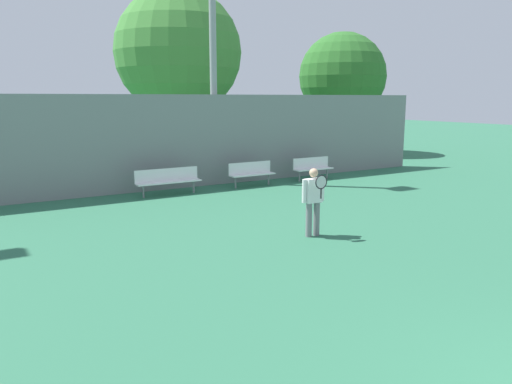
# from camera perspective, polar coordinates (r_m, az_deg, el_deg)

# --- Properties ---
(tennis_player) EXTENTS (0.59, 0.40, 1.54)m
(tennis_player) POSITION_cam_1_polar(r_m,az_deg,el_deg) (11.13, 6.58, -0.71)
(tennis_player) COLOR slate
(tennis_player) RESTS_ON ground_plane
(bench_courtside_far) EXTENTS (2.12, 0.40, 0.84)m
(bench_courtside_far) POSITION_cam_1_polar(r_m,az_deg,el_deg) (16.16, -10.04, 1.50)
(bench_courtside_far) COLOR white
(bench_courtside_far) RESTS_ON ground_plane
(bench_adjacent_court) EXTENTS (1.68, 0.40, 0.84)m
(bench_adjacent_court) POSITION_cam_1_polar(r_m,az_deg,el_deg) (17.49, -0.56, 2.34)
(bench_adjacent_court) COLOR white
(bench_adjacent_court) RESTS_ON ground_plane
(bench_by_gate) EXTENTS (1.62, 0.40, 0.84)m
(bench_by_gate) POSITION_cam_1_polar(r_m,az_deg,el_deg) (18.98, 6.45, 2.94)
(bench_by_gate) COLOR white
(bench_by_gate) RESTS_ON ground_plane
(light_pole_near_left) EXTENTS (0.90, 0.60, 10.13)m
(light_pole_near_left) POSITION_cam_1_polar(r_m,az_deg,el_deg) (18.36, -5.01, 19.76)
(light_pole_near_left) COLOR #939399
(light_pole_near_left) RESTS_ON ground_plane
(back_fence) EXTENTS (24.32, 0.06, 3.17)m
(back_fence) POSITION_cam_1_polar(r_m,az_deg,el_deg) (16.74, -13.03, 5.39)
(back_fence) COLOR gray
(back_fence) RESTS_ON ground_plane
(tree_green_tall) EXTENTS (4.75, 4.75, 6.59)m
(tree_green_tall) POSITION_cam_1_polar(r_m,az_deg,el_deg) (28.47, 9.84, 12.85)
(tree_green_tall) COLOR brown
(tree_green_tall) RESTS_ON ground_plane
(tree_green_broad) EXTENTS (5.80, 5.80, 8.01)m
(tree_green_broad) POSITION_cam_1_polar(r_m,az_deg,el_deg) (24.02, -8.88, 15.46)
(tree_green_broad) COLOR brown
(tree_green_broad) RESTS_ON ground_plane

